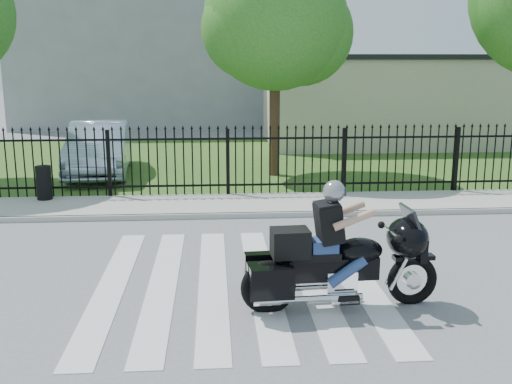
{
  "coord_description": "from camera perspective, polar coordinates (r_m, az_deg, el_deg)",
  "views": [
    {
      "loc": [
        -0.35,
        -9.1,
        3.52
      ],
      "look_at": [
        0.45,
        2.2,
        1.0
      ],
      "focal_mm": 42.0,
      "sensor_mm": 36.0,
      "label": 1
    }
  ],
  "objects": [
    {
      "name": "iron_fence",
      "position": [
        15.33,
        -2.7,
        2.7
      ],
      "size": [
        26.0,
        0.04,
        1.8
      ],
      "color": "black",
      "rests_on": "ground"
    },
    {
      "name": "building_low",
      "position": [
        26.21,
        12.36,
        8.38
      ],
      "size": [
        10.0,
        6.0,
        3.5
      ],
      "primitive_type": "cube",
      "color": "beige",
      "rests_on": "ground"
    },
    {
      "name": "building_low_roof",
      "position": [
        26.15,
        12.55,
        12.42
      ],
      "size": [
        10.2,
        6.2,
        0.2
      ],
      "primitive_type": "cube",
      "color": "black",
      "rests_on": "building_low"
    },
    {
      "name": "building_tall",
      "position": [
        35.29,
        -8.72,
        16.43
      ],
      "size": [
        15.0,
        10.0,
        12.0
      ],
      "primitive_type": "cube",
      "color": "#9799A0",
      "rests_on": "ground"
    },
    {
      "name": "crosswalk",
      "position": [
        9.76,
        -1.75,
        -8.56
      ],
      "size": [
        5.0,
        5.5,
        0.01
      ],
      "primitive_type": null,
      "color": "silver",
      "rests_on": "ground"
    },
    {
      "name": "grass_strip",
      "position": [
        21.39,
        -3.08,
        3.08
      ],
      "size": [
        40.0,
        12.0,
        0.02
      ],
      "primitive_type": "cube",
      "color": "#325B1F",
      "rests_on": "ground"
    },
    {
      "name": "curb",
      "position": [
        13.55,
        -2.45,
        -2.26
      ],
      "size": [
        40.0,
        0.12,
        0.12
      ],
      "primitive_type": "cube",
      "color": "#ADAAA3",
      "rests_on": "ground"
    },
    {
      "name": "litter_bin",
      "position": [
        15.67,
        -19.55,
        0.84
      ],
      "size": [
        0.47,
        0.47,
        0.84
      ],
      "primitive_type": "cylinder",
      "rotation": [
        0.0,
        0.0,
        0.33
      ],
      "color": "black",
      "rests_on": "sidewalk"
    },
    {
      "name": "sidewalk",
      "position": [
        14.52,
        -2.56,
        -1.25
      ],
      "size": [
        40.0,
        2.0,
        0.12
      ],
      "primitive_type": "cube",
      "color": "#ADAAA3",
      "rests_on": "ground"
    },
    {
      "name": "motorcycle_rider",
      "position": [
        8.63,
        7.65,
        -6.03
      ],
      "size": [
        2.91,
        0.98,
        1.92
      ],
      "rotation": [
        0.0,
        0.0,
        0.06
      ],
      "color": "black",
      "rests_on": "ground"
    },
    {
      "name": "tree_mid",
      "position": [
        18.23,
        1.84,
        16.14
      ],
      "size": [
        4.2,
        4.2,
        6.78
      ],
      "color": "#382316",
      "rests_on": "ground"
    },
    {
      "name": "ground",
      "position": [
        9.76,
        -1.75,
        -8.59
      ],
      "size": [
        120.0,
        120.0,
        0.0
      ],
      "primitive_type": "plane",
      "color": "slate",
      "rests_on": "ground"
    },
    {
      "name": "parked_car",
      "position": [
        19.12,
        -14.69,
        4.04
      ],
      "size": [
        2.14,
        5.05,
        1.62
      ],
      "primitive_type": "imported",
      "rotation": [
        0.0,
        0.0,
        0.09
      ],
      "color": "#A5B8D0",
      "rests_on": "grass_strip"
    }
  ]
}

